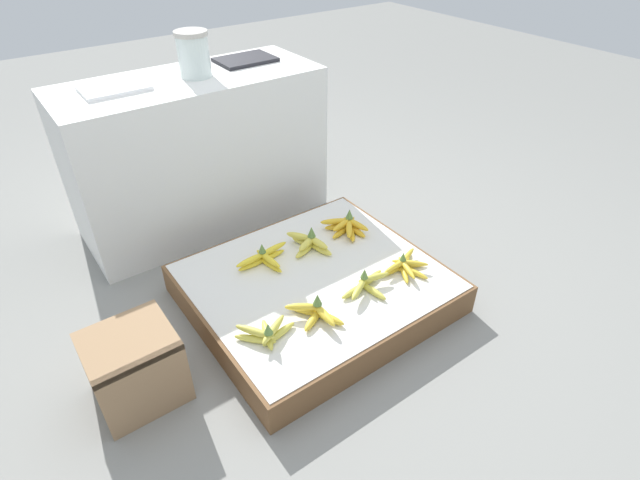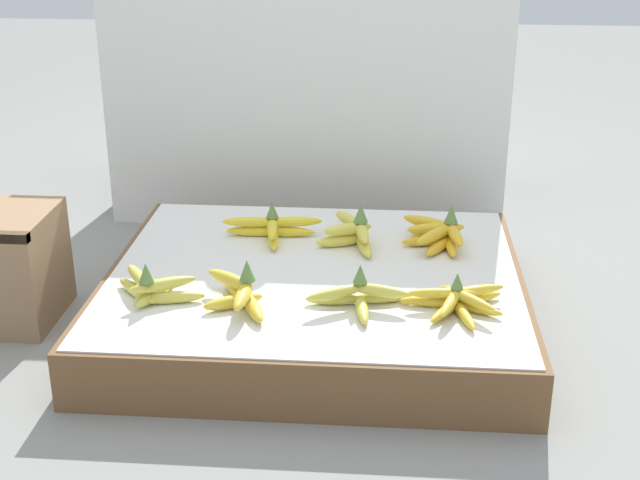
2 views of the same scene
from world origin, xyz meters
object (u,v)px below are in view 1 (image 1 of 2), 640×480
at_px(foam_tray_white, 114,88).
at_px(banana_bunch_front_left, 266,333).
at_px(banana_bunch_front_midright, 366,284).
at_px(banana_bunch_front_right, 405,265).
at_px(banana_bunch_front_midleft, 315,312).
at_px(banana_bunch_middle_midright, 309,243).
at_px(glass_jar, 193,54).
at_px(banana_bunch_middle_midleft, 264,258).
at_px(wooden_crate, 135,367).
at_px(banana_bunch_middle_right, 347,226).

bearing_deg(foam_tray_white, banana_bunch_front_left, -86.98).
relative_size(banana_bunch_front_midright, banana_bunch_front_right, 1.04).
distance_m(banana_bunch_front_left, banana_bunch_front_midleft, 0.21).
height_order(banana_bunch_middle_midright, foam_tray_white, foam_tray_white).
xyz_separation_m(banana_bunch_front_right, foam_tray_white, (-0.76, 1.12, 0.63)).
distance_m(banana_bunch_front_midright, glass_jar, 1.32).
relative_size(banana_bunch_middle_midleft, glass_jar, 1.33).
relative_size(banana_bunch_front_left, banana_bunch_middle_midleft, 0.85).
distance_m(wooden_crate, banana_bunch_front_left, 0.47).
xyz_separation_m(wooden_crate, banana_bunch_front_left, (0.44, -0.15, 0.03)).
distance_m(banana_bunch_front_midleft, banana_bunch_middle_midleft, 0.42).
relative_size(wooden_crate, banana_bunch_middle_right, 1.44).
distance_m(banana_bunch_front_right, banana_bunch_middle_midright, 0.45).
distance_m(banana_bunch_front_right, foam_tray_white, 1.49).
xyz_separation_m(banana_bunch_front_right, banana_bunch_middle_midleft, (-0.47, 0.40, 0.01)).
xyz_separation_m(banana_bunch_front_left, banana_bunch_middle_midleft, (0.23, 0.40, 0.00)).
xyz_separation_m(banana_bunch_front_left, banana_bunch_front_midright, (0.48, -0.00, -0.00)).
distance_m(banana_bunch_front_right, banana_bunch_middle_midleft, 0.62).
relative_size(banana_bunch_front_right, glass_jar, 1.18).
bearing_deg(banana_bunch_front_midright, wooden_crate, 170.26).
height_order(banana_bunch_front_midleft, banana_bunch_front_right, banana_bunch_front_midleft).
xyz_separation_m(banana_bunch_front_midleft, banana_bunch_front_midright, (0.27, 0.02, -0.00)).
bearing_deg(banana_bunch_front_left, banana_bunch_front_midleft, -5.29).
height_order(banana_bunch_middle_right, foam_tray_white, foam_tray_white).
relative_size(banana_bunch_front_right, banana_bunch_middle_midright, 1.03).
bearing_deg(banana_bunch_middle_right, banana_bunch_front_midleft, -139.83).
bearing_deg(banana_bunch_middle_right, banana_bunch_front_midright, -117.55).
distance_m(banana_bunch_middle_right, glass_jar, 1.07).
bearing_deg(wooden_crate, banana_bunch_middle_right, 11.16).
bearing_deg(glass_jar, wooden_crate, -129.06).
relative_size(banana_bunch_front_midright, banana_bunch_middle_midleft, 0.92).
bearing_deg(banana_bunch_middle_midright, banana_bunch_front_midleft, -121.91).
height_order(banana_bunch_middle_midleft, banana_bunch_middle_right, banana_bunch_middle_right).
height_order(banana_bunch_front_midright, banana_bunch_middle_midright, banana_bunch_middle_midright).
bearing_deg(foam_tray_white, banana_bunch_middle_right, -45.37).
relative_size(banana_bunch_front_midleft, banana_bunch_middle_midright, 0.94).
height_order(banana_bunch_front_left, banana_bunch_middle_midleft, banana_bunch_front_left).
distance_m(wooden_crate, banana_bunch_front_right, 1.16).
bearing_deg(wooden_crate, foam_tray_white, 68.34).
relative_size(banana_bunch_front_midleft, foam_tray_white, 0.78).
bearing_deg(glass_jar, banana_bunch_front_left, -106.08).
relative_size(banana_bunch_front_midleft, banana_bunch_middle_right, 1.07).
bearing_deg(glass_jar, banana_bunch_middle_midright, -79.23).
xyz_separation_m(banana_bunch_front_midleft, glass_jar, (0.10, 1.11, 0.71)).
xyz_separation_m(banana_bunch_middle_midleft, glass_jar, (0.09, 0.69, 0.71)).
height_order(banana_bunch_front_left, foam_tray_white, foam_tray_white).
bearing_deg(banana_bunch_front_right, banana_bunch_front_left, 179.83).
distance_m(banana_bunch_front_midleft, banana_bunch_front_midright, 0.27).
bearing_deg(banana_bunch_middle_midright, banana_bunch_middle_midleft, 172.37).
xyz_separation_m(banana_bunch_middle_midleft, foam_tray_white, (-0.29, 0.72, 0.62)).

